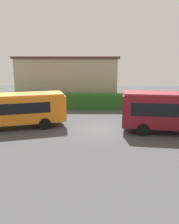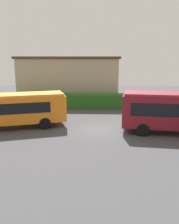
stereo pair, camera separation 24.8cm
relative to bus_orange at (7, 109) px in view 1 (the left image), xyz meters
name	(u,v)px [view 1 (the left image)]	position (x,y,z in m)	size (l,w,h in m)	color
ground_plane	(102,130)	(8.06, -0.10, -1.72)	(64.00, 64.00, 0.00)	#424244
bus_orange	(7,109)	(0.00, 0.00, 0.00)	(10.10, 5.44, 2.96)	orange
bus_maroon	(178,110)	(14.07, -0.96, 0.15)	(9.02, 3.61, 3.27)	maroon
hedge_row	(100,101)	(8.06, 8.99, -0.89)	(44.00, 1.74, 1.67)	#265F20
depot_building	(69,78)	(3.78, 14.53, 1.28)	(13.28, 7.95, 5.99)	tan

